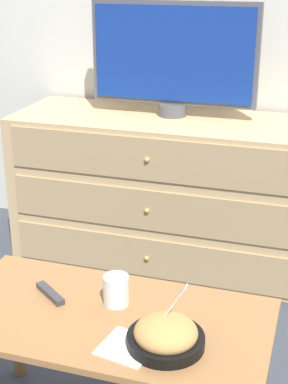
% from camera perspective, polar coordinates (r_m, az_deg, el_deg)
% --- Properties ---
extents(ground_plane, '(12.00, 12.00, 0.00)m').
position_cam_1_polar(ground_plane, '(3.28, 2.83, -3.81)').
color(ground_plane, '#383D47').
extents(dresser, '(1.43, 0.55, 0.72)m').
position_cam_1_polar(dresser, '(2.87, 1.87, 0.21)').
color(dresser, tan).
rests_on(dresser, ground_plane).
extents(tv, '(0.78, 0.13, 0.52)m').
position_cam_1_polar(tv, '(2.75, 2.89, 12.98)').
color(tv, '#515156').
rests_on(tv, dresser).
extents(coffee_table, '(0.93, 0.48, 0.46)m').
position_cam_1_polar(coffee_table, '(1.76, -3.52, -13.87)').
color(coffee_table, '#9E6B3D').
rests_on(coffee_table, ground_plane).
extents(takeout_bowl, '(0.21, 0.21, 0.18)m').
position_cam_1_polar(takeout_bowl, '(1.58, 2.12, -13.73)').
color(takeout_bowl, black).
rests_on(takeout_bowl, coffee_table).
extents(drink_cup, '(0.08, 0.08, 0.09)m').
position_cam_1_polar(drink_cup, '(1.75, -2.71, -9.64)').
color(drink_cup, beige).
rests_on(drink_cup, coffee_table).
extents(napkin, '(0.16, 0.16, 0.00)m').
position_cam_1_polar(napkin, '(1.60, -1.62, -14.77)').
color(napkin, white).
rests_on(napkin, coffee_table).
extents(remote_control, '(0.13, 0.10, 0.02)m').
position_cam_1_polar(remote_control, '(1.82, -9.08, -9.68)').
color(remote_control, '#38383D').
rests_on(remote_control, coffee_table).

